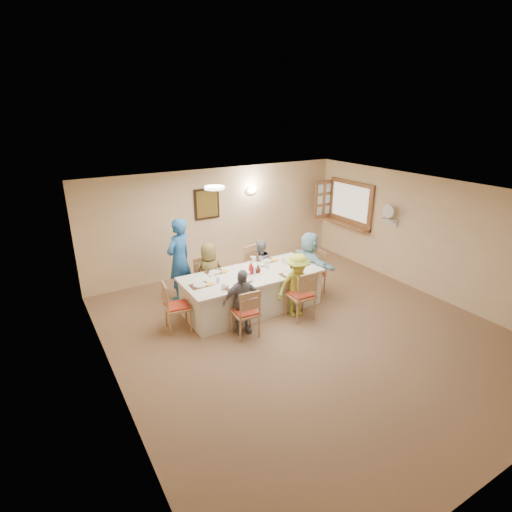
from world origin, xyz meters
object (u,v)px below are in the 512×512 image
chair_left_end (177,306)px  condiment_ketchup (251,268)px  diner_front_left (242,302)px  chair_back_right (257,268)px  serving_hatch (351,204)px  diner_front_right (297,285)px  chair_right_end (313,272)px  desk_fan (389,214)px  chair_front_right (301,294)px  chair_front_left (245,312)px  chair_back_left (207,280)px  diner_back_left (209,273)px  caregiver (179,260)px  dining_table (252,291)px  diner_right_end (309,263)px  diner_back_right (260,265)px

chair_left_end → condiment_ketchup: condiment_ketchup is taller
chair_left_end → diner_front_left: 1.18m
chair_back_right → chair_left_end: 2.29m
serving_hatch → diner_front_right: size_ratio=1.18×
chair_back_right → chair_right_end: size_ratio=1.04×
desk_fan → chair_front_right: (-2.87, -0.58, -1.05)m
chair_front_left → diner_front_left: bearing=-86.0°
desk_fan → chair_left_end: bearing=177.5°
chair_back_left → diner_back_left: (0.00, -0.12, 0.19)m
desk_fan → chair_back_right: 3.23m
chair_left_end → diner_front_right: 2.26m
chair_back_right → chair_front_right: 1.60m
chair_back_left → diner_front_left: (0.00, -1.48, 0.15)m
condiment_ketchup → caregiver: bearing=131.4°
desk_fan → chair_left_end: desk_fan is taller
serving_hatch → diner_front_left: serving_hatch is taller
chair_front_left → diner_front_left: (0.00, 0.12, 0.14)m
chair_back_left → chair_front_left: (0.00, -1.60, 0.00)m
diner_front_right → chair_back_left: bearing=138.1°
chair_right_end → caregiver: (-2.60, 1.15, 0.42)m
diner_front_left → desk_fan: bearing=14.9°
diner_front_right → caregiver: caregiver is taller
serving_hatch → diner_front_right: 3.60m
diner_back_left → caregiver: (-0.45, 0.47, 0.23)m
desk_fan → caregiver: bearing=163.2°
chair_left_end → caregiver: bearing=-16.2°
chair_back_left → diner_front_left: 1.49m
diner_front_left → caregiver: (-0.45, 1.83, 0.27)m
chair_back_left → chair_back_right: 1.20m
serving_hatch → condiment_ketchup: size_ratio=6.00×
dining_table → diner_front_right: diner_front_right is taller
diner_front_right → diner_right_end: diner_right_end is taller
diner_back_left → chair_left_end: bearing=43.2°
diner_back_left → diner_right_end: size_ratio=0.93×
serving_hatch → diner_right_end: bearing=-152.4°
dining_table → condiment_ketchup: size_ratio=11.03×
diner_right_end → chair_right_end: bearing=-88.5°
diner_back_left → caregiver: bearing=-38.6°
serving_hatch → chair_left_end: (-5.13, -1.13, -1.03)m
desk_fan → diner_back_right: 3.17m
chair_front_right → diner_back_left: (-1.20, 1.48, 0.14)m
serving_hatch → chair_back_left: size_ratio=1.64×
chair_back_left → chair_left_end: (-0.95, -0.80, 0.01)m
chair_back_left → diner_back_left: 0.22m
desk_fan → chair_front_right: size_ratio=0.30×
diner_back_right → condiment_ketchup: diner_back_right is taller
chair_back_left → diner_right_end: size_ratio=0.66×
diner_back_left → chair_front_right: bearing=136.6°
diner_back_right → chair_front_left: bearing=49.7°
diner_front_right → condiment_ketchup: 0.95m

